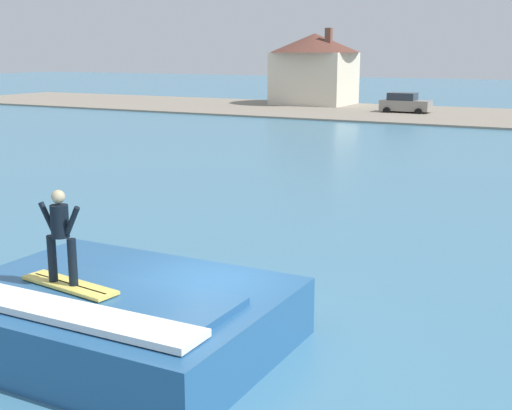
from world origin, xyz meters
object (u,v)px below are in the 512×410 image
Objects in this scene: surfboard at (69,285)px; car_near_shore at (405,103)px; surfer at (60,232)px; tree_tall_bare at (322,63)px; house_with_chimney at (314,65)px; wave_crest at (116,316)px.

surfboard is 51.15m from car_near_shore.
surfer is 59.85m from tree_tall_bare.
house_with_chimney is (-18.83, 55.77, 2.72)m from surfboard.
wave_crest is 1.06m from surfboard.
wave_crest is at bearing -70.65° from house_with_chimney.
wave_crest is 3.51× the size of surfer.
house_with_chimney is at bearing -107.29° from tree_tall_bare.
tree_tall_bare reaches higher than surfboard.
surfboard is at bearing -134.83° from wave_crest.
car_near_shore is at bearing -25.87° from house_with_chimney.
surfer is 58.88m from house_with_chimney.
tree_tall_bare is at bearing 108.68° from wave_crest.
tree_tall_bare is at bearing 148.69° from car_near_shore.
tree_tall_bare is (-18.48, 56.89, 2.94)m from surfboard.
surfboard is 0.24× the size of house_with_chimney.
wave_crest is at bearing 45.17° from surfboard.
surfer is 0.19× the size of house_with_chimney.
wave_crest is 0.66× the size of house_with_chimney.
car_near_shore is (-8.56, 49.95, 0.35)m from wave_crest.
house_with_chimney reaches higher than surfer.
tree_tall_bare is (-19.04, 56.32, 3.64)m from wave_crest.
surfer is at bearing -81.11° from car_near_shore.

